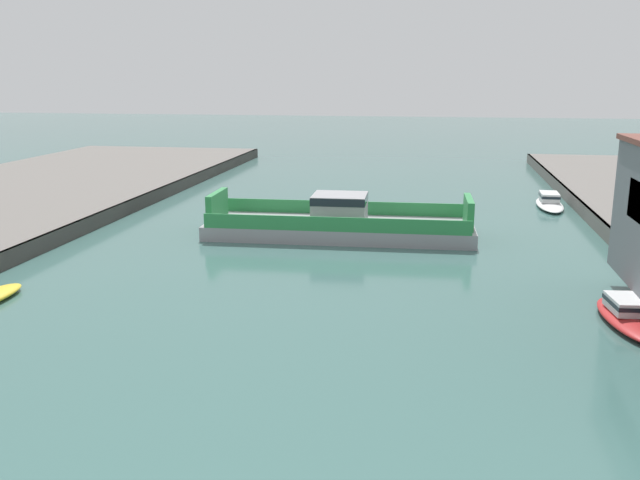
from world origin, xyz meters
name	(u,v)px	position (x,y,z in m)	size (l,w,h in m)	color
chain_ferry	(340,223)	(-0.10, 39.08, 1.03)	(21.09, 7.46, 3.34)	#939399
moored_boat_near_left	(549,202)	(18.19, 54.64, 0.49)	(2.58, 8.18, 1.33)	white
moored_boat_mid_right	(628,315)	(17.26, 22.07, 0.48)	(3.02, 7.14, 1.29)	red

